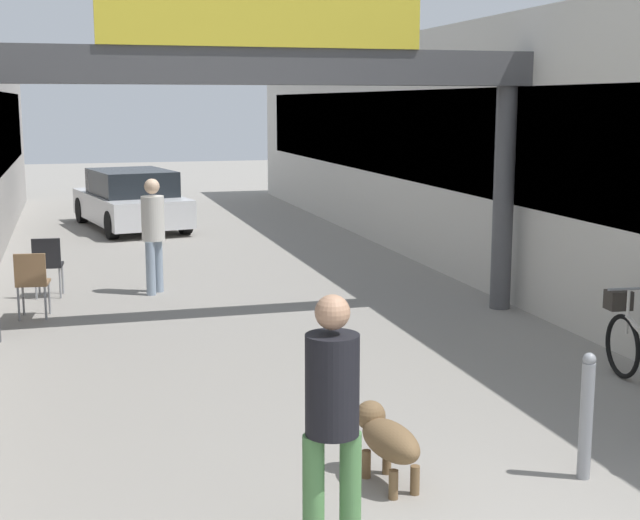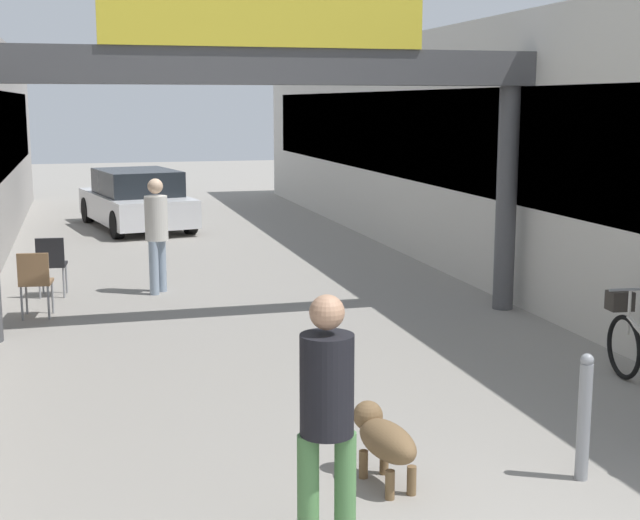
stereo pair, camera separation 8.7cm
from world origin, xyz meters
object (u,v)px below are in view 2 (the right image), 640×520
at_px(pedestrian_with_dog, 327,407).
at_px(pedestrian_carrying_crate, 157,228).
at_px(parked_car_white, 136,200).
at_px(cafe_chair_wood_nearer, 35,278).
at_px(dog_on_leash, 383,438).
at_px(bollard_post_metal, 584,416).
at_px(cafe_chair_black_farther, 51,261).

relative_size(pedestrian_with_dog, pedestrian_carrying_crate, 0.97).
bearing_deg(parked_car_white, cafe_chair_wood_nearer, -102.35).
xyz_separation_m(dog_on_leash, parked_car_white, (-0.90, 14.48, 0.29)).
height_order(bollard_post_metal, cafe_chair_wood_nearer, bollard_post_metal).
xyz_separation_m(bollard_post_metal, cafe_chair_black_farther, (-4.05, 7.74, 0.04)).
height_order(dog_on_leash, cafe_chair_wood_nearer, cafe_chair_wood_nearer).
bearing_deg(pedestrian_carrying_crate, bollard_post_metal, -71.67).
height_order(pedestrian_with_dog, cafe_chair_wood_nearer, pedestrian_with_dog).
height_order(pedestrian_carrying_crate, dog_on_leash, pedestrian_carrying_crate).
height_order(pedestrian_with_dog, bollard_post_metal, pedestrian_with_dog).
relative_size(pedestrian_carrying_crate, cafe_chair_black_farther, 1.93).
xyz_separation_m(bollard_post_metal, cafe_chair_wood_nearer, (-4.22, 6.43, 0.04)).
xyz_separation_m(dog_on_leash, cafe_chair_wood_nearer, (-2.74, 6.11, 0.18)).
height_order(bollard_post_metal, parked_car_white, parked_car_white).
bearing_deg(cafe_chair_black_farther, pedestrian_carrying_crate, -4.60).
bearing_deg(bollard_post_metal, dog_on_leash, 167.66).
height_order(pedestrian_with_dog, cafe_chair_black_farther, pedestrian_with_dog).
xyz_separation_m(pedestrian_with_dog, cafe_chair_wood_nearer, (-2.06, 6.97, -0.41)).
height_order(pedestrian_with_dog, dog_on_leash, pedestrian_with_dog).
height_order(cafe_chair_wood_nearer, cafe_chair_black_farther, same).
relative_size(cafe_chair_wood_nearer, cafe_chair_black_farther, 1.00).
xyz_separation_m(bollard_post_metal, parked_car_white, (-2.38, 14.81, 0.14)).
xyz_separation_m(pedestrian_with_dog, bollard_post_metal, (2.16, 0.54, -0.45)).
bearing_deg(pedestrian_with_dog, bollard_post_metal, 14.08).
relative_size(pedestrian_carrying_crate, parked_car_white, 0.40).
xyz_separation_m(pedestrian_with_dog, cafe_chair_black_farther, (-1.89, 8.28, -0.41)).
bearing_deg(parked_car_white, bollard_post_metal, -80.86).
bearing_deg(cafe_chair_black_farther, bollard_post_metal, -62.39).
distance_m(cafe_chair_wood_nearer, cafe_chair_black_farther, 1.32).
bearing_deg(pedestrian_with_dog, cafe_chair_black_farther, 102.86).
bearing_deg(pedestrian_carrying_crate, dog_on_leash, -81.86).
distance_m(bollard_post_metal, cafe_chair_black_farther, 8.73).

